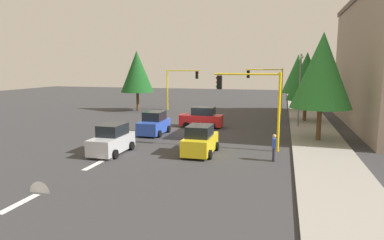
{
  "coord_description": "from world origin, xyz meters",
  "views": [
    {
      "loc": [
        29.72,
        7.75,
        5.78
      ],
      "look_at": [
        1.31,
        0.09,
        1.2
      ],
      "focal_mm": 31.82,
      "sensor_mm": 36.0,
      "label": 1
    }
  ],
  "objects_px": {
    "traffic_signal_near_left": "(252,95)",
    "car_yellow": "(200,141)",
    "traffic_signal_far_right": "(180,81)",
    "street_lamp_curbside": "(300,83)",
    "tree_roadside_far": "(298,74)",
    "car_silver": "(112,140)",
    "tree_opposite_side": "(137,72)",
    "tree_roadside_near": "(322,71)",
    "pedestrian_crossing": "(274,147)",
    "tree_roadside_mid": "(306,76)",
    "car_red": "(202,118)",
    "traffic_signal_far_left": "(267,82)",
    "car_blue": "(154,124)"
  },
  "relations": [
    {
      "from": "traffic_signal_near_left",
      "to": "pedestrian_crossing",
      "type": "height_order",
      "value": "traffic_signal_near_left"
    },
    {
      "from": "car_red",
      "to": "car_yellow",
      "type": "distance_m",
      "value": 10.32
    },
    {
      "from": "traffic_signal_near_left",
      "to": "car_red",
      "type": "bearing_deg",
      "value": -145.63
    },
    {
      "from": "car_silver",
      "to": "traffic_signal_near_left",
      "type": "bearing_deg",
      "value": 110.83
    },
    {
      "from": "car_silver",
      "to": "tree_roadside_near",
      "type": "bearing_deg",
      "value": 118.22
    },
    {
      "from": "traffic_signal_far_right",
      "to": "tree_opposite_side",
      "type": "distance_m",
      "value": 5.84
    },
    {
      "from": "car_blue",
      "to": "car_yellow",
      "type": "distance_m",
      "value": 7.83
    },
    {
      "from": "tree_opposite_side",
      "to": "tree_roadside_far",
      "type": "xyz_separation_m",
      "value": [
        -6.0,
        20.5,
        -0.28
      ]
    },
    {
      "from": "traffic_signal_far_right",
      "to": "car_yellow",
      "type": "distance_m",
      "value": 23.71
    },
    {
      "from": "car_red",
      "to": "street_lamp_curbside",
      "type": "bearing_deg",
      "value": 100.13
    },
    {
      "from": "traffic_signal_far_right",
      "to": "tree_opposite_side",
      "type": "xyz_separation_m",
      "value": [
        2.0,
        -5.33,
        1.3
      ]
    },
    {
      "from": "tree_roadside_far",
      "to": "pedestrian_crossing",
      "type": "bearing_deg",
      "value": -4.7
    },
    {
      "from": "traffic_signal_near_left",
      "to": "car_yellow",
      "type": "xyz_separation_m",
      "value": [
        2.06,
        -3.18,
        -2.97
      ]
    },
    {
      "from": "street_lamp_curbside",
      "to": "car_silver",
      "type": "xyz_separation_m",
      "value": [
        13.03,
        -12.53,
        -3.45
      ]
    },
    {
      "from": "traffic_signal_far_right",
      "to": "tree_roadside_near",
      "type": "height_order",
      "value": "tree_roadside_near"
    },
    {
      "from": "traffic_signal_far_right",
      "to": "tree_roadside_far",
      "type": "xyz_separation_m",
      "value": [
        -4.0,
        15.17,
        1.03
      ]
    },
    {
      "from": "traffic_signal_far_left",
      "to": "tree_roadside_near",
      "type": "xyz_separation_m",
      "value": [
        16.0,
        4.81,
        1.54
      ]
    },
    {
      "from": "car_red",
      "to": "tree_opposite_side",
      "type": "bearing_deg",
      "value": -131.79
    },
    {
      "from": "traffic_signal_far_left",
      "to": "car_yellow",
      "type": "xyz_separation_m",
      "value": [
        22.06,
        -3.21,
        -3.09
      ]
    },
    {
      "from": "tree_roadside_far",
      "to": "car_silver",
      "type": "distance_m",
      "value": 30.54
    },
    {
      "from": "car_red",
      "to": "car_yellow",
      "type": "height_order",
      "value": "same"
    },
    {
      "from": "car_silver",
      "to": "street_lamp_curbside",
      "type": "bearing_deg",
      "value": 136.12
    },
    {
      "from": "traffic_signal_far_left",
      "to": "tree_roadside_near",
      "type": "height_order",
      "value": "tree_roadside_near"
    },
    {
      "from": "tree_opposite_side",
      "to": "tree_roadside_far",
      "type": "relative_size",
      "value": 1.06
    },
    {
      "from": "traffic_signal_far_left",
      "to": "pedestrian_crossing",
      "type": "distance_m",
      "value": 22.88
    },
    {
      "from": "car_red",
      "to": "car_yellow",
      "type": "relative_size",
      "value": 1.07
    },
    {
      "from": "traffic_signal_far_right",
      "to": "tree_roadside_far",
      "type": "bearing_deg",
      "value": 104.77
    },
    {
      "from": "traffic_signal_far_left",
      "to": "tree_opposite_side",
      "type": "height_order",
      "value": "tree_opposite_side"
    },
    {
      "from": "tree_roadside_mid",
      "to": "car_yellow",
      "type": "xyz_separation_m",
      "value": [
        16.06,
        -7.52,
        -3.92
      ]
    },
    {
      "from": "traffic_signal_far_right",
      "to": "car_red",
      "type": "xyz_separation_m",
      "value": [
        12.0,
        5.86,
        -2.99
      ]
    },
    {
      "from": "tree_opposite_side",
      "to": "car_blue",
      "type": "distance_m",
      "value": 17.08
    },
    {
      "from": "car_silver",
      "to": "car_blue",
      "type": "distance_m",
      "value": 6.95
    },
    {
      "from": "tree_opposite_side",
      "to": "car_blue",
      "type": "relative_size",
      "value": 2.11
    },
    {
      "from": "traffic_signal_far_right",
      "to": "street_lamp_curbside",
      "type": "bearing_deg",
      "value": 55.05
    },
    {
      "from": "tree_opposite_side",
      "to": "street_lamp_curbside",
      "type": "bearing_deg",
      "value": 67.45
    },
    {
      "from": "traffic_signal_near_left",
      "to": "car_red",
      "type": "height_order",
      "value": "traffic_signal_near_left"
    },
    {
      "from": "traffic_signal_near_left",
      "to": "car_blue",
      "type": "bearing_deg",
      "value": -112.11
    },
    {
      "from": "traffic_signal_far_right",
      "to": "tree_roadside_near",
      "type": "xyz_separation_m",
      "value": [
        16.0,
        16.17,
        1.64
      ]
    },
    {
      "from": "tree_roadside_mid",
      "to": "car_yellow",
      "type": "bearing_deg",
      "value": -25.09
    },
    {
      "from": "traffic_signal_far_left",
      "to": "tree_roadside_near",
      "type": "distance_m",
      "value": 16.78
    },
    {
      "from": "traffic_signal_near_left",
      "to": "car_yellow",
      "type": "relative_size",
      "value": 1.42
    },
    {
      "from": "street_lamp_curbside",
      "to": "pedestrian_crossing",
      "type": "xyz_separation_m",
      "value": [
        12.22,
        -1.89,
        -3.44
      ]
    },
    {
      "from": "tree_roadside_mid",
      "to": "car_red",
      "type": "height_order",
      "value": "tree_roadside_mid"
    },
    {
      "from": "traffic_signal_near_left",
      "to": "tree_opposite_side",
      "type": "xyz_separation_m",
      "value": [
        -18.0,
        -16.66,
        1.32
      ]
    },
    {
      "from": "traffic_signal_near_left",
      "to": "tree_roadside_near",
      "type": "distance_m",
      "value": 6.49
    },
    {
      "from": "traffic_signal_far_left",
      "to": "car_red",
      "type": "relative_size",
      "value": 1.38
    },
    {
      "from": "tree_roadside_mid",
      "to": "car_silver",
      "type": "height_order",
      "value": "tree_roadside_mid"
    },
    {
      "from": "tree_opposite_side",
      "to": "car_red",
      "type": "bearing_deg",
      "value": 48.21
    },
    {
      "from": "traffic_signal_far_left",
      "to": "car_red",
      "type": "xyz_separation_m",
      "value": [
        12.0,
        -5.5,
        -3.09
      ]
    },
    {
      "from": "traffic_signal_near_left",
      "to": "car_blue",
      "type": "distance_m",
      "value": 9.82
    }
  ]
}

